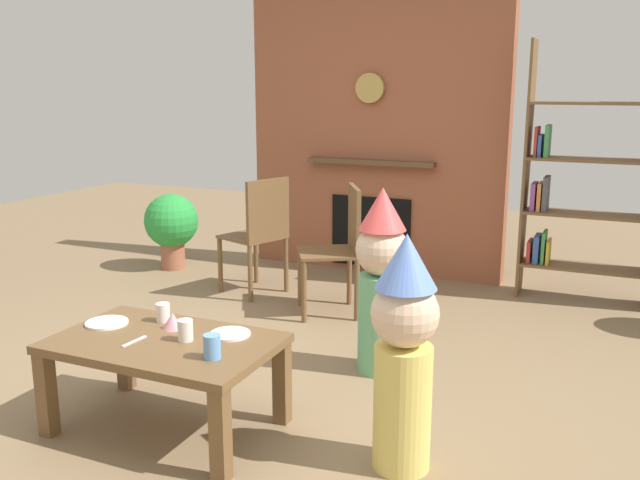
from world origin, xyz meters
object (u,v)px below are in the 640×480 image
object	(u,v)px
paper_plate_rear	(230,334)
child_in_pink	(404,348)
bookshelf	(578,185)
paper_plate_front	(107,323)
coffee_table	(165,354)
paper_cup_near_left	(163,312)
paper_cup_center	(185,330)
dining_chair_middle	(341,242)
birthday_cake_slice	(173,321)
dining_chair_left	(260,229)
potted_plant_short	(171,224)
child_by_the_chairs	(381,276)
paper_cup_near_right	(212,347)

from	to	relation	value
paper_plate_rear	child_in_pink	world-z (taller)	child_in_pink
bookshelf	paper_plate_front	world-z (taller)	bookshelf
coffee_table	paper_cup_near_left	xyz separation A→B (m)	(-0.15, 0.20, 0.12)
paper_cup_center	coffee_table	bearing A→B (deg)	-163.12
paper_plate_front	dining_chair_middle	world-z (taller)	dining_chair_middle
paper_cup_near_left	birthday_cake_slice	xyz separation A→B (m)	(0.11, -0.07, -0.01)
paper_cup_center	dining_chair_left	distance (m)	2.13
paper_cup_near_left	dining_chair_left	bearing A→B (deg)	104.22
paper_cup_near_left	dining_chair_middle	distance (m)	1.70
bookshelf	potted_plant_short	distance (m)	3.32
birthday_cake_slice	dining_chair_middle	xyz separation A→B (m)	(0.15, 1.75, 0.03)
dining_chair_middle	paper_cup_center	bearing A→B (deg)	60.12
paper_plate_rear	child_by_the_chairs	xyz separation A→B (m)	(0.44, 0.87, 0.10)
child_by_the_chairs	coffee_table	bearing A→B (deg)	0.00
bookshelf	potted_plant_short	bearing A→B (deg)	-171.20
paper_cup_near_left	child_in_pink	xyz separation A→B (m)	(1.25, -0.08, 0.05)
paper_cup_near_right	birthday_cake_slice	world-z (taller)	paper_cup_near_right
paper_plate_front	child_in_pink	bearing A→B (deg)	2.59
paper_cup_near_left	potted_plant_short	xyz separation A→B (m)	(-1.54, 2.19, -0.09)
birthday_cake_slice	dining_chair_middle	bearing A→B (deg)	85.02
paper_cup_near_left	child_in_pink	bearing A→B (deg)	-3.53
paper_cup_near_left	paper_plate_front	distance (m)	0.27
coffee_table	child_in_pink	distance (m)	1.12
child_by_the_chairs	child_in_pink	bearing A→B (deg)	57.95
paper_cup_near_left	paper_plate_front	world-z (taller)	paper_cup_near_left
child_by_the_chairs	potted_plant_short	world-z (taller)	child_by_the_chairs
potted_plant_short	coffee_table	bearing A→B (deg)	-54.79
coffee_table	dining_chair_left	world-z (taller)	dining_chair_left
paper_cup_near_right	paper_plate_rear	bearing A→B (deg)	105.73
paper_cup_near_right	paper_plate_rear	distance (m)	0.28
paper_cup_near_right	paper_cup_center	size ratio (longest dim) A/B	1.08
paper_cup_near_left	paper_plate_front	bearing A→B (deg)	-147.67
paper_cup_near_left	dining_chair_left	distance (m)	1.90
paper_plate_rear	dining_chair_middle	world-z (taller)	dining_chair_middle
coffee_table	dining_chair_left	size ratio (longest dim) A/B	1.13
coffee_table	paper_plate_front	distance (m)	0.39
bookshelf	paper_cup_near_right	size ratio (longest dim) A/B	17.86
paper_plate_rear	child_by_the_chairs	world-z (taller)	child_by_the_chairs
dining_chair_middle	paper_plate_rear	bearing A→B (deg)	65.11
paper_cup_near_left	child_in_pink	world-z (taller)	child_in_pink
paper_plate_front	paper_cup_near_left	bearing A→B (deg)	32.33
paper_cup_near_right	birthday_cake_slice	distance (m)	0.44
birthday_cake_slice	child_by_the_chairs	bearing A→B (deg)	50.74
child_by_the_chairs	paper_cup_center	bearing A→B (deg)	3.25
dining_chair_left	dining_chair_middle	world-z (taller)	same
coffee_table	paper_cup_near_left	world-z (taller)	paper_cup_near_left
paper_cup_center	paper_plate_front	distance (m)	0.48
dining_chair_middle	child_in_pink	bearing A→B (deg)	89.88
dining_chair_middle	child_by_the_chairs	bearing A→B (deg)	95.03
coffee_table	child_by_the_chairs	bearing A→B (deg)	56.34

